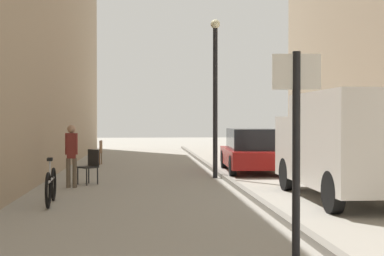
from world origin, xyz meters
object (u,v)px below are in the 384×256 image
at_px(cafe_chair_near_window, 90,164).
at_px(cafe_chair_by_doorway, 98,151).
at_px(bicycle_leaning, 51,186).
at_px(delivery_van, 347,143).
at_px(lamp_post, 215,87).
at_px(street_sign_post, 296,137).
at_px(pedestrian_main_foreground, 71,152).
at_px(parked_car, 252,151).

distance_m(cafe_chair_near_window, cafe_chair_by_doorway, 6.63).
height_order(bicycle_leaning, cafe_chair_by_doorway, bicycle_leaning).
distance_m(delivery_van, lamp_post, 5.53).
xyz_separation_m(delivery_van, street_sign_post, (-2.54, -5.01, 0.29)).
bearing_deg(lamp_post, delivery_van, -64.82).
bearing_deg(street_sign_post, lamp_post, -85.47).
bearing_deg(cafe_chair_by_doorway, cafe_chair_near_window, -171.21).
relative_size(delivery_van, lamp_post, 1.04).
bearing_deg(cafe_chair_by_doorway, pedestrian_main_foreground, -174.63).
bearing_deg(lamp_post, street_sign_post, -91.59).
height_order(lamp_post, bicycle_leaning, lamp_post).
bearing_deg(parked_car, cafe_chair_by_doorway, 150.57).
bearing_deg(bicycle_leaning, street_sign_post, -56.02).
distance_m(lamp_post, cafe_chair_by_doorway, 6.95).
distance_m(pedestrian_main_foreground, parked_car, 6.78).
height_order(delivery_van, cafe_chair_near_window, delivery_van).
distance_m(street_sign_post, cafe_chair_near_window, 9.21).
height_order(street_sign_post, lamp_post, lamp_post).
distance_m(pedestrian_main_foreground, delivery_van, 6.85).
xyz_separation_m(pedestrian_main_foreground, cafe_chair_near_window, (0.40, 0.77, -0.39)).
xyz_separation_m(bicycle_leaning, cafe_chair_near_window, (0.47, 3.57, 0.17)).
distance_m(pedestrian_main_foreground, lamp_post, 4.85).
height_order(street_sign_post, cafe_chair_by_doorway, street_sign_post).
bearing_deg(pedestrian_main_foreground, parked_car, -141.99).
xyz_separation_m(pedestrian_main_foreground, delivery_van, (6.27, -2.75, 0.32)).
bearing_deg(cafe_chair_by_doorway, parked_car, -116.37).
relative_size(street_sign_post, cafe_chair_near_window, 2.77).
bearing_deg(street_sign_post, pedestrian_main_foreground, -58.24).
relative_size(bicycle_leaning, cafe_chair_near_window, 1.88).
height_order(street_sign_post, bicycle_leaning, street_sign_post).
distance_m(pedestrian_main_foreground, cafe_chair_near_window, 0.95).
bearing_deg(pedestrian_main_foreground, cafe_chair_near_window, -115.31).
distance_m(lamp_post, bicycle_leaning, 6.77).
relative_size(delivery_van, street_sign_post, 1.91).
distance_m(parked_car, cafe_chair_by_doorway, 6.42).
height_order(delivery_van, cafe_chair_by_doorway, delivery_van).
relative_size(bicycle_leaning, cafe_chair_by_doorway, 1.88).
relative_size(delivery_van, parked_car, 1.16).
bearing_deg(pedestrian_main_foreground, cafe_chair_by_doorway, -88.34).
height_order(delivery_van, street_sign_post, street_sign_post).
relative_size(parked_car, cafe_chair_near_window, 4.56).
bearing_deg(bicycle_leaning, cafe_chair_by_doorway, 85.74).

